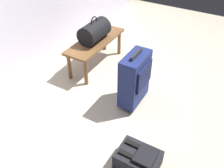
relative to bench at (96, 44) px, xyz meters
The scene contains 6 objects.
ground_plane 1.05m from the bench, 124.10° to the right, with size 6.60×6.60×0.00m, color #B2A893.
bench is the anchor object (origin of this frame).
duffel_bag_black 0.19m from the bench, behind, with size 0.44×0.26×0.34m.
cell_phone 0.37m from the bench, ahead, with size 0.07×0.14×0.01m.
suitcase_upright_navy 0.93m from the bench, 119.00° to the right, with size 0.42×0.23×0.68m.
backpack_dark 1.74m from the bench, 134.33° to the right, with size 0.28×0.38×0.21m.
Camera 1 is at (-1.89, -0.86, 1.98)m, focal length 39.19 mm.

